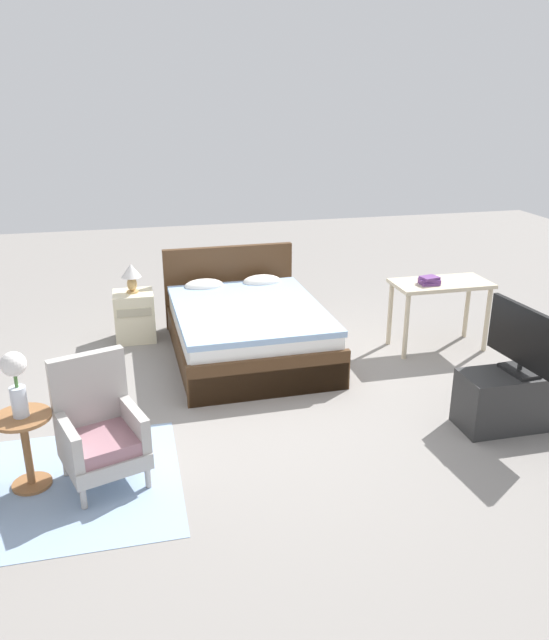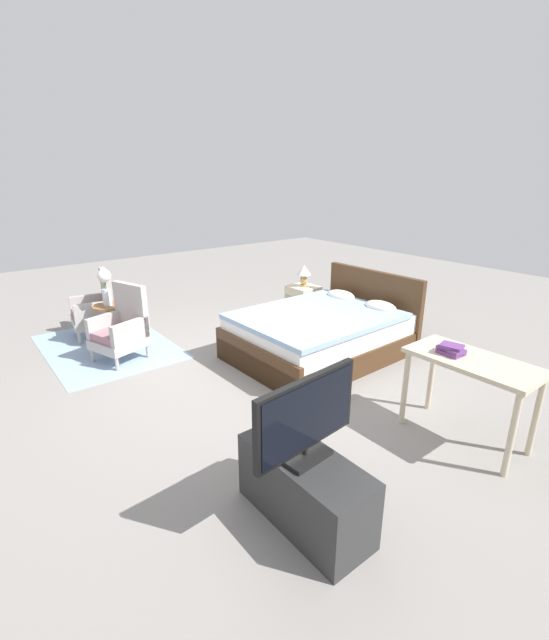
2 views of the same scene
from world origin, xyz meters
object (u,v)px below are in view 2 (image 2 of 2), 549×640
object	(u,v)px
tv_stand	(304,489)
book_stack	(451,350)
bed	(323,333)
armchair_by_window_right	(122,329)
table_lamp	(304,272)
side_table	(110,320)
nightstand	(303,304)
tv_flatscreen	(307,417)
armchair_by_window_left	(97,310)
vanity_desk	(471,371)
flower_vase	(105,283)

from	to	relation	value
tv_stand	book_stack	bearing A→B (deg)	90.50
bed	armchair_by_window_right	distance (m)	2.50
bed	table_lamp	size ratio (longest dim) A/B	6.45
bed	side_table	bearing A→B (deg)	-134.29
bed	side_table	world-z (taller)	bed
nightstand	tv_flatscreen	bearing A→B (deg)	-41.54
armchair_by_window_left	book_stack	distance (m)	4.70
table_lamp	tv_flatscreen	size ratio (longest dim) A/B	0.40
side_table	book_stack	world-z (taller)	book_stack
bed	side_table	xyz separation A→B (m)	(-1.96, -2.01, 0.06)
nightstand	table_lamp	distance (m)	0.49
armchair_by_window_left	nightstand	world-z (taller)	armchair_by_window_left
armchair_by_window_right	vanity_desk	bearing A→B (deg)	25.93
armchair_by_window_right	tv_flatscreen	world-z (taller)	tv_flatscreen
vanity_desk	tv_stand	bearing A→B (deg)	-95.24
table_lamp	flower_vase	bearing A→B (deg)	-106.69
bed	side_table	distance (m)	2.81
bed	armchair_by_window_left	world-z (taller)	bed
flower_vase	tv_stand	bearing A→B (deg)	-0.21
nightstand	tv_flatscreen	world-z (taller)	tv_flatscreen
table_lamp	tv_flatscreen	bearing A→B (deg)	-41.55
nightstand	book_stack	xyz separation A→B (m)	(3.05, -1.06, 0.52)
armchair_by_window_right	nightstand	size ratio (longest dim) A/B	1.64
armchair_by_window_right	vanity_desk	xyz separation A→B (m)	(3.53, 1.71, 0.26)
armchair_by_window_right	nightstand	distance (m)	2.74
flower_vase	nightstand	size ratio (longest dim) A/B	0.85
bed	table_lamp	distance (m)	1.43
flower_vase	table_lamp	distance (m)	2.82
table_lamp	tv_flatscreen	xyz separation A→B (m)	(3.07, -2.72, 0.01)
nightstand	armchair_by_window_right	bearing A→B (deg)	-96.37
side_table	nightstand	bearing A→B (deg)	73.31
tv_flatscreen	vanity_desk	xyz separation A→B (m)	(0.15, 1.71, -0.14)
tv_stand	bed	bearing A→B (deg)	133.41
vanity_desk	book_stack	xyz separation A→B (m)	(-0.17, -0.06, 0.15)
armchair_by_window_right	book_stack	bearing A→B (deg)	26.30
nightstand	tv_flatscreen	distance (m)	4.13
armchair_by_window_left	armchair_by_window_right	xyz separation A→B (m)	(1.02, -0.00, 0.00)
side_table	vanity_desk	size ratio (longest dim) A/B	0.55
armchair_by_window_left	book_stack	size ratio (longest dim) A/B	4.07
nightstand	vanity_desk	world-z (taller)	vanity_desk
table_lamp	armchair_by_window_right	bearing A→B (deg)	-96.37
armchair_by_window_right	armchair_by_window_left	bearing A→B (deg)	179.86
side_table	armchair_by_window_left	bearing A→B (deg)	-178.17
book_stack	bed	bearing A→B (deg)	168.96
tv_stand	book_stack	size ratio (longest dim) A/B	4.25
armchair_by_window_right	table_lamp	distance (m)	2.77
book_stack	tv_stand	bearing A→B (deg)	-89.50
armchair_by_window_left	book_stack	bearing A→B (deg)	20.71
bed	table_lamp	world-z (taller)	bed
bed	flower_vase	xyz separation A→B (m)	(-1.96, -2.01, 0.56)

